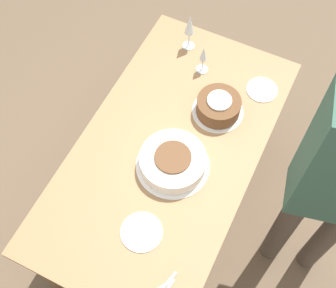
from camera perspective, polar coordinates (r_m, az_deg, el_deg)
The scene contains 8 objects.
ground_plane at distance 2.99m, azimuth 0.00°, elevation -7.29°, with size 12.00×12.00×0.00m, color brown.
dining_table at distance 2.43m, azimuth 0.00°, elevation -1.78°, with size 1.61×0.87×0.73m.
cake_center_white at distance 2.25m, azimuth 0.59°, elevation -2.17°, with size 0.36×0.36×0.10m.
cake_front_chocolate at distance 2.42m, azimuth 6.17°, elevation 4.58°, with size 0.27×0.27×0.11m.
wine_glass_near at distance 2.53m, azimuth 4.33°, elevation 10.68°, with size 0.07×0.07×0.18m.
wine_glass_far at distance 2.60m, azimuth 2.66°, elevation 14.20°, with size 0.07×0.07×0.24m.
dessert_plate_left at distance 2.16m, azimuth -3.25°, elevation -10.66°, with size 0.19×0.19×0.01m.
dessert_plate_right at distance 2.58m, azimuth 11.38°, elevation 6.51°, with size 0.17×0.17×0.01m.
Camera 1 is at (-1.01, -0.49, 2.77)m, focal length 50.00 mm.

